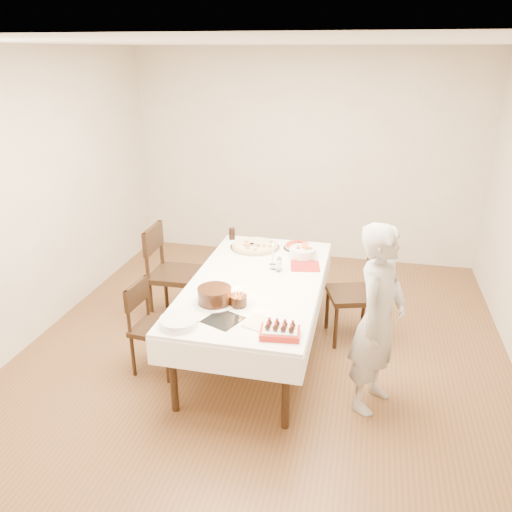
% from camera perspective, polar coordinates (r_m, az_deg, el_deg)
% --- Properties ---
extents(floor, '(5.00, 5.00, 0.00)m').
position_cam_1_polar(floor, '(4.82, 0.91, -10.81)').
color(floor, brown).
rests_on(floor, ground).
extents(wall_back, '(4.50, 0.04, 2.70)m').
position_cam_1_polar(wall_back, '(6.63, 5.58, 11.11)').
color(wall_back, beige).
rests_on(wall_back, floor).
extents(wall_front, '(4.50, 0.04, 2.70)m').
position_cam_1_polar(wall_front, '(2.11, -13.76, -16.32)').
color(wall_front, beige).
rests_on(wall_front, floor).
extents(wall_left, '(0.04, 5.00, 2.70)m').
position_cam_1_polar(wall_left, '(5.17, -24.34, 5.93)').
color(wall_left, beige).
rests_on(wall_left, floor).
extents(ceiling, '(5.00, 5.00, 0.00)m').
position_cam_1_polar(ceiling, '(4.03, 1.16, 23.22)').
color(ceiling, white).
rests_on(ceiling, wall_back).
extents(dining_table, '(1.48, 2.30, 0.75)m').
position_cam_1_polar(dining_table, '(4.62, 0.00, -7.02)').
color(dining_table, white).
rests_on(dining_table, floor).
extents(chair_right_savory, '(0.60, 0.60, 0.94)m').
position_cam_1_polar(chair_right_savory, '(4.90, 10.91, -4.37)').
color(chair_right_savory, black).
rests_on(chair_right_savory, floor).
extents(chair_left_savory, '(0.54, 0.54, 1.03)m').
position_cam_1_polar(chair_left_savory, '(5.20, -9.17, -2.08)').
color(chair_left_savory, black).
rests_on(chair_left_savory, floor).
extents(chair_left_dessert, '(0.46, 0.46, 0.83)m').
position_cam_1_polar(chair_left_dessert, '(4.46, -11.19, -8.07)').
color(chair_left_dessert, black).
rests_on(chair_left_dessert, floor).
extents(person, '(0.56, 0.66, 1.53)m').
position_cam_1_polar(person, '(3.91, 13.81, -7.07)').
color(person, '#A49F9B').
rests_on(person, floor).
extents(pizza_white, '(0.55, 0.55, 0.04)m').
position_cam_1_polar(pizza_white, '(5.16, -0.12, 1.15)').
color(pizza_white, beige).
rests_on(pizza_white, dining_table).
extents(pizza_pepperoni, '(0.36, 0.36, 0.04)m').
position_cam_1_polar(pizza_pepperoni, '(5.16, 4.80, 1.11)').
color(pizza_pepperoni, red).
rests_on(pizza_pepperoni, dining_table).
extents(red_placemat, '(0.32, 0.32, 0.01)m').
position_cam_1_polar(red_placemat, '(4.75, 5.62, -1.17)').
color(red_placemat, '#B21E1E').
rests_on(red_placemat, dining_table).
extents(pasta_bowl, '(0.32, 0.32, 0.09)m').
position_cam_1_polar(pasta_bowl, '(4.95, 5.38, 0.46)').
color(pasta_bowl, white).
rests_on(pasta_bowl, dining_table).
extents(taper_candle, '(0.07, 0.07, 0.27)m').
position_cam_1_polar(taper_candle, '(4.62, 1.93, 0.02)').
color(taper_candle, white).
rests_on(taper_candle, dining_table).
extents(shaker_pair, '(0.13, 0.13, 0.12)m').
position_cam_1_polar(shaker_pair, '(4.59, 2.59, -1.11)').
color(shaker_pair, white).
rests_on(shaker_pair, dining_table).
extents(cola_glass, '(0.09, 0.09, 0.12)m').
position_cam_1_polar(cola_glass, '(5.39, -2.76, 2.55)').
color(cola_glass, black).
rests_on(cola_glass, dining_table).
extents(layer_cake, '(0.46, 0.46, 0.14)m').
position_cam_1_polar(layer_cake, '(4.04, -4.75, -4.55)').
color(layer_cake, black).
rests_on(layer_cake, dining_table).
extents(cake_board, '(0.33, 0.33, 0.01)m').
position_cam_1_polar(cake_board, '(3.83, -3.79, -7.30)').
color(cake_board, black).
rests_on(cake_board, dining_table).
extents(birthday_cake, '(0.16, 0.16, 0.14)m').
position_cam_1_polar(birthday_cake, '(3.99, -2.04, -4.63)').
color(birthday_cake, '#341D0E').
rests_on(birthday_cake, dining_table).
extents(strawberry_box, '(0.30, 0.22, 0.07)m').
position_cam_1_polar(strawberry_box, '(3.61, 2.77, -8.62)').
color(strawberry_box, '#AB1C13').
rests_on(strawberry_box, dining_table).
extents(box_lid, '(0.36, 0.30, 0.03)m').
position_cam_1_polar(box_lid, '(3.74, 1.14, -8.01)').
color(box_lid, beige).
rests_on(box_lid, dining_table).
extents(plate_stack, '(0.38, 0.38, 0.06)m').
position_cam_1_polar(plate_stack, '(3.78, -8.78, -7.41)').
color(plate_stack, white).
rests_on(plate_stack, dining_table).
extents(china_plate, '(0.24, 0.24, 0.01)m').
position_cam_1_polar(china_plate, '(4.10, -5.65, -5.17)').
color(china_plate, white).
rests_on(china_plate, dining_table).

